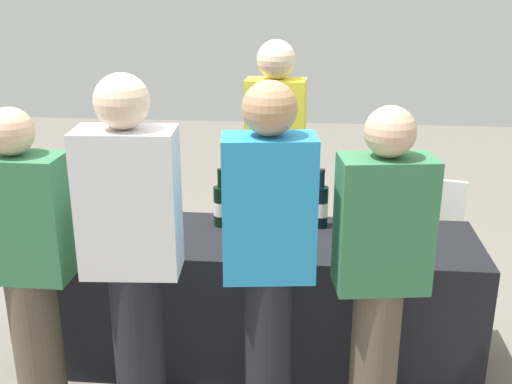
# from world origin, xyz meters

# --- Properties ---
(ground_plane) EXTENTS (12.00, 12.00, 0.00)m
(ground_plane) POSITION_xyz_m (0.00, 0.00, 0.00)
(ground_plane) COLOR slate
(tasting_table) EXTENTS (2.35, 0.65, 0.74)m
(tasting_table) POSITION_xyz_m (0.00, 0.00, 0.37)
(tasting_table) COLOR black
(tasting_table) RESTS_ON ground_plane
(wine_bottle_0) EXTENTS (0.08, 0.08, 0.33)m
(wine_bottle_0) POSITION_xyz_m (-0.21, 0.14, 0.86)
(wine_bottle_0) COLOR black
(wine_bottle_0) RESTS_ON tasting_table
(wine_bottle_1) EXTENTS (0.07, 0.07, 0.32)m
(wine_bottle_1) POSITION_xyz_m (0.08, 0.15, 0.86)
(wine_bottle_1) COLOR black
(wine_bottle_1) RESTS_ON tasting_table
(wine_bottle_2) EXTENTS (0.07, 0.07, 0.30)m
(wine_bottle_2) POSITION_xyz_m (0.17, 0.08, 0.85)
(wine_bottle_2) COLOR black
(wine_bottle_2) RESTS_ON tasting_table
(wine_bottle_3) EXTENTS (0.08, 0.08, 0.33)m
(wine_bottle_3) POSITION_xyz_m (0.34, 0.17, 0.86)
(wine_bottle_3) COLOR black
(wine_bottle_3) RESTS_ON tasting_table
(wine_bottle_4) EXTENTS (0.08, 0.08, 0.33)m
(wine_bottle_4) POSITION_xyz_m (0.48, 0.08, 0.86)
(wine_bottle_4) COLOR black
(wine_bottle_4) RESTS_ON tasting_table
(wine_glass_0) EXTENTS (0.07, 0.07, 0.13)m
(wine_glass_0) POSITION_xyz_m (-0.83, -0.12, 0.83)
(wine_glass_0) COLOR silver
(wine_glass_0) RESTS_ON tasting_table
(wine_glass_1) EXTENTS (0.07, 0.07, 0.15)m
(wine_glass_1) POSITION_xyz_m (-0.72, -0.12, 0.85)
(wine_glass_1) COLOR silver
(wine_glass_1) RESTS_ON tasting_table
(wine_glass_2) EXTENTS (0.07, 0.07, 0.15)m
(wine_glass_2) POSITION_xyz_m (0.16, -0.07, 0.85)
(wine_glass_2) COLOR silver
(wine_glass_2) RESTS_ON tasting_table
(wine_glass_3) EXTENTS (0.08, 0.08, 0.14)m
(wine_glass_3) POSITION_xyz_m (0.67, -0.08, 0.84)
(wine_glass_3) COLOR silver
(wine_glass_3) RESTS_ON tasting_table
(server_pouring) EXTENTS (0.36, 0.23, 1.70)m
(server_pouring) POSITION_xyz_m (0.06, 0.62, 0.95)
(server_pouring) COLOR black
(server_pouring) RESTS_ON ground_plane
(guest_0) EXTENTS (0.41, 0.23, 1.53)m
(guest_0) POSITION_xyz_m (-0.98, -0.59, 0.82)
(guest_0) COLOR brown
(guest_0) RESTS_ON ground_plane
(guest_1) EXTENTS (0.43, 0.25, 1.69)m
(guest_1) POSITION_xyz_m (-0.47, -0.65, 0.92)
(guest_1) COLOR black
(guest_1) RESTS_ON ground_plane
(guest_2) EXTENTS (0.41, 0.26, 1.66)m
(guest_2) POSITION_xyz_m (0.11, -0.61, 0.91)
(guest_2) COLOR black
(guest_2) RESTS_ON ground_plane
(guest_3) EXTENTS (0.42, 0.27, 1.57)m
(guest_3) POSITION_xyz_m (0.59, -0.58, 0.85)
(guest_3) COLOR brown
(guest_3) RESTS_ON ground_plane
(menu_board) EXTENTS (0.54, 0.16, 0.83)m
(menu_board) POSITION_xyz_m (0.99, 0.82, 0.42)
(menu_board) COLOR white
(menu_board) RESTS_ON ground_plane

